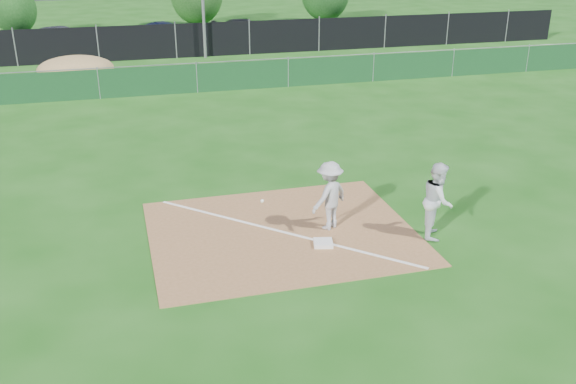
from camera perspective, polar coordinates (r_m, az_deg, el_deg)
The scene contains 14 objects.
ground at distance 23.09m, azimuth -6.32°, elevation 5.95°, with size 90.00×90.00×0.00m, color #164E10.
infield_dirt at distance 14.84m, azimuth -0.56°, elevation -3.59°, with size 6.00×5.00×0.02m, color brown.
foul_line at distance 14.83m, azimuth -0.56°, elevation -3.54°, with size 0.08×7.00×0.01m, color white.
green_fence at distance 27.74m, azimuth -8.11°, elevation 9.96°, with size 44.00×0.05×1.20m, color #0F3819.
dirt_mound at distance 31.00m, azimuth -18.35°, elevation 10.35°, with size 3.38×2.60×1.17m, color olive.
black_fence at distance 35.49m, azimuth -9.94°, elevation 13.08°, with size 46.00×0.04×1.80m, color black.
parking_lot at distance 40.55m, azimuth -10.63°, elevation 12.91°, with size 46.00×9.00×0.01m, color black.
first_base at distance 14.25m, azimuth 3.15°, elevation -4.55°, with size 0.41×0.41×0.09m, color white.
play_at_first at distance 14.74m, azimuth 3.71°, elevation -0.32°, with size 2.24×1.06×1.62m.
runner at distance 14.74m, azimuth 13.17°, elevation -0.70°, with size 0.85×0.66×1.75m, color silver.
car_left at distance 39.42m, azimuth -19.41°, elevation 12.85°, with size 1.71×4.26×1.45m, color #989A9F.
car_mid at distance 39.08m, azimuth -10.44°, elevation 13.60°, with size 1.46×4.19×1.38m, color black.
car_right at distance 41.43m, azimuth -3.74°, elevation 14.27°, with size 1.67×4.11×1.19m, color black.
tree_left at distance 45.72m, azimuth -23.18°, elevation 14.72°, with size 2.75×2.75×3.26m.
Camera 1 is at (-3.39, -11.88, 6.55)m, focal length 40.00 mm.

